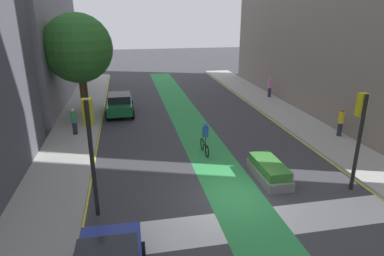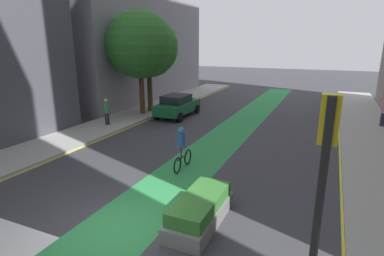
{
  "view_description": "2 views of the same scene",
  "coord_description": "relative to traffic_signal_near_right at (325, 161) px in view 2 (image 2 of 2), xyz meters",
  "views": [
    {
      "loc": [
        -4.11,
        -11.77,
        7.33
      ],
      "look_at": [
        -0.77,
        4.86,
        1.43
      ],
      "focal_mm": 31.29,
      "sensor_mm": 36.0,
      "label": 1
    },
    {
      "loc": [
        5.2,
        -6.37,
        5.14
      ],
      "look_at": [
        0.04,
        5.21,
        1.65
      ],
      "focal_mm": 29.1,
      "sensor_mm": 36.0,
      "label": 2
    }
  ],
  "objects": [
    {
      "name": "pedestrian_sidewalk_right_b",
      "position": [
        3.12,
        15.75,
        -1.92
      ],
      "size": [
        0.34,
        0.34,
        1.76
      ],
      "color": "#262638",
      "rests_on": "sidewalk_right"
    },
    {
      "name": "traffic_signal_near_right",
      "position": [
        0.0,
        0.0,
        0.0
      ],
      "size": [
        0.35,
        0.52,
        4.24
      ],
      "color": "black",
      "rests_on": "ground_plane"
    },
    {
      "name": "median_planter",
      "position": [
        -3.15,
        1.48,
        -2.57
      ],
      "size": [
        1.16,
        2.86,
        0.85
      ],
      "color": "slate",
      "rests_on": "ground_plane"
    },
    {
      "name": "ground_plane",
      "position": [
        -5.25,
        0.32,
        -2.98
      ],
      "size": [
        120.0,
        120.0,
        0.0
      ],
      "primitive_type": "plane",
      "color": "#38383D"
    },
    {
      "name": "street_tree_far",
      "position": [
        -12.41,
        12.8,
        2.02
      ],
      "size": [
        4.69,
        4.69,
        7.2
      ],
      "color": "brown",
      "rests_on": "sidewalk_left"
    },
    {
      "name": "pedestrian_sidewalk_left_a",
      "position": [
        -12.63,
        9.09,
        -1.99
      ],
      "size": [
        0.34,
        0.34,
        1.65
      ],
      "color": "#262638",
      "rests_on": "sidewalk_left"
    },
    {
      "name": "car_green_left_far",
      "position": [
        -9.92,
        13.5,
        -2.17
      ],
      "size": [
        2.03,
        4.21,
        1.57
      ],
      "color": "#196033",
      "rests_on": "ground_plane"
    },
    {
      "name": "street_tree_near",
      "position": [
        -12.33,
        13.77,
        1.82
      ],
      "size": [
        4.31,
        4.31,
        6.82
      ],
      "color": "brown",
      "rests_on": "sidewalk_left"
    },
    {
      "name": "cyclist_in_lane",
      "position": [
        -5.37,
        4.86,
        -2.01
      ],
      "size": [
        0.32,
        1.73,
        1.86
      ],
      "color": "black",
      "rests_on": "ground_plane"
    },
    {
      "name": "bike_lane_paint",
      "position": [
        -5.15,
        0.32,
        -2.97
      ],
      "size": [
        2.4,
        60.0,
        0.01
      ],
      "primitive_type": "cube",
      "color": "#2D8C47",
      "rests_on": "ground_plane"
    }
  ]
}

